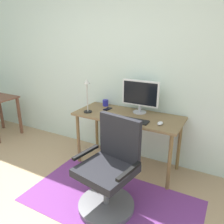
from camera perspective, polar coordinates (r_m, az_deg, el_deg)
name	(u,v)px	position (r m, az deg, el deg)	size (l,w,h in m)	color
wall_back	(108,66)	(3.34, -0.95, 11.51)	(6.00, 0.10, 2.60)	silver
area_rug	(111,201)	(2.67, -0.31, -21.59)	(1.90, 1.01, 0.01)	#773683
desk	(128,121)	(2.96, 4.02, -2.25)	(1.40, 0.60, 0.75)	olive
monitor	(140,94)	(2.96, 7.19, 4.44)	(0.50, 0.18, 0.44)	#B2B2B7
keyboard	(131,120)	(2.74, 4.88, -2.04)	(0.43, 0.13, 0.02)	black
computer_mouse	(160,123)	(2.67, 12.12, -2.82)	(0.06, 0.10, 0.03)	white
coffee_cup	(106,103)	(3.28, -1.65, 2.35)	(0.08, 0.08, 0.09)	#2A2A9D
cell_phone	(108,109)	(3.14, -1.11, 0.78)	(0.07, 0.14, 0.01)	black
desk_lamp	(87,91)	(2.96, -6.34, 5.23)	(0.11, 0.11, 0.45)	black
office_chair	(110,174)	(2.41, -0.63, -15.42)	(0.65, 0.60, 0.97)	slate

